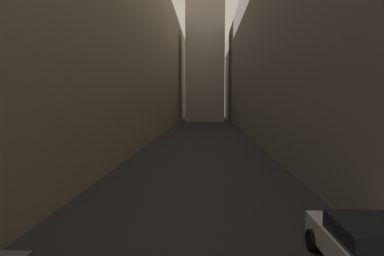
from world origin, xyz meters
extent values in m
plane|color=#232326|center=(0.00, 48.00, 0.00)|extent=(264.00, 264.00, 0.00)
cube|color=gray|center=(-12.13, 50.00, 10.63)|extent=(13.26, 108.00, 21.25)
cube|color=slate|center=(11.57, 50.00, 10.18)|extent=(12.14, 108.00, 20.37)
cube|color=silver|center=(4.40, 15.31, 0.63)|extent=(1.83, 4.27, 0.64)
cube|color=black|center=(4.40, 15.23, 1.18)|extent=(1.68, 1.91, 0.47)
cylinder|color=black|center=(3.49, 16.76, 0.31)|extent=(0.22, 0.61, 0.61)
cylinder|color=black|center=(5.31, 16.76, 0.31)|extent=(0.22, 0.61, 0.61)
camera|label=1|loc=(0.43, 7.52, 4.28)|focal=30.36mm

